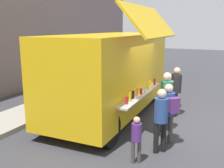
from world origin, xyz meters
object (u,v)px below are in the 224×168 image
at_px(customer_front_ordering, 166,97).
at_px(customer_extra_browsing, 176,87).
at_px(customer_mid_with_backpack, 169,108).
at_px(trash_bin, 109,75).
at_px(food_truck_main, 112,71).
at_px(customer_rear_waiting, 161,115).
at_px(child_near_queue, 136,136).

distance_m(customer_front_ordering, customer_extra_browsing, 1.54).
bearing_deg(customer_mid_with_backpack, trash_bin, -6.97).
xyz_separation_m(food_truck_main, customer_mid_with_backpack, (-1.53, -2.38, -0.55)).
height_order(customer_rear_waiting, customer_extra_browsing, customer_extra_browsing).
bearing_deg(customer_mid_with_backpack, child_near_queue, 118.00).
distance_m(food_truck_main, trash_bin, 5.07).
height_order(customer_front_ordering, child_near_queue, customer_front_ordering).
distance_m(trash_bin, customer_mid_with_backpack, 7.57).
distance_m(food_truck_main, customer_extra_browsing, 2.28).
relative_size(food_truck_main, customer_mid_with_backpack, 3.84).
xyz_separation_m(customer_front_ordering, customer_mid_with_backpack, (-0.82, -0.29, -0.06)).
xyz_separation_m(customer_rear_waiting, child_near_queue, (-0.76, 0.34, -0.30)).
distance_m(customer_front_ordering, customer_mid_with_backpack, 0.87).
height_order(customer_front_ordering, customer_rear_waiting, customer_front_ordering).
distance_m(trash_bin, customer_rear_waiting, 7.98).
distance_m(trash_bin, child_near_queue, 8.42).
height_order(trash_bin, customer_front_ordering, customer_front_ordering).
relative_size(trash_bin, customer_extra_browsing, 0.57).
distance_m(customer_rear_waiting, customer_extra_browsing, 2.94).
bearing_deg(customer_front_ordering, customer_mid_with_backpack, 139.64).
bearing_deg(customer_rear_waiting, customer_mid_with_backpack, -51.54).
relative_size(customer_front_ordering, child_near_queue, 1.59).
distance_m(customer_front_ordering, customer_rear_waiting, 1.41).
xyz_separation_m(trash_bin, customer_front_ordering, (-5.09, -4.41, 0.56)).
xyz_separation_m(customer_front_ordering, customer_rear_waiting, (-1.38, -0.23, -0.09)).
bearing_deg(trash_bin, food_truck_main, -152.06).
bearing_deg(customer_front_ordering, trash_bin, -18.65).
xyz_separation_m(food_truck_main, customer_front_ordering, (-0.71, -2.09, -0.49)).
bearing_deg(customer_rear_waiting, customer_extra_browsing, -40.88).
bearing_deg(trash_bin, customer_extra_browsing, -129.04).
relative_size(food_truck_main, customer_extra_browsing, 3.65).
height_order(customer_extra_browsing, child_near_queue, customer_extra_browsing).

